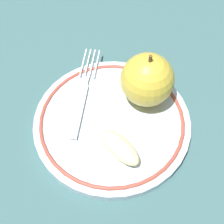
# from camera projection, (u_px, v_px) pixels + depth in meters

# --- Properties ---
(ground_plane) EXTENTS (2.00, 2.00, 0.00)m
(ground_plane) POSITION_uv_depth(u_px,v_px,m) (112.00, 134.00, 0.49)
(ground_plane) COLOR #375B5D
(plate) EXTENTS (0.25, 0.25, 0.02)m
(plate) POSITION_uv_depth(u_px,v_px,m) (112.00, 122.00, 0.49)
(plate) COLOR silver
(plate) RESTS_ON ground_plane
(apple_red_whole) EXTENTS (0.08, 0.08, 0.09)m
(apple_red_whole) POSITION_uv_depth(u_px,v_px,m) (147.00, 80.00, 0.47)
(apple_red_whole) COLOR gold
(apple_red_whole) RESTS_ON plate
(apple_slice_front) EXTENTS (0.08, 0.05, 0.02)m
(apple_slice_front) POSITION_uv_depth(u_px,v_px,m) (120.00, 147.00, 0.44)
(apple_slice_front) COLOR beige
(apple_slice_front) RESTS_ON plate
(fork) EXTENTS (0.11, 0.17, 0.00)m
(fork) POSITION_uv_depth(u_px,v_px,m) (83.00, 93.00, 0.51)
(fork) COLOR silver
(fork) RESTS_ON plate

